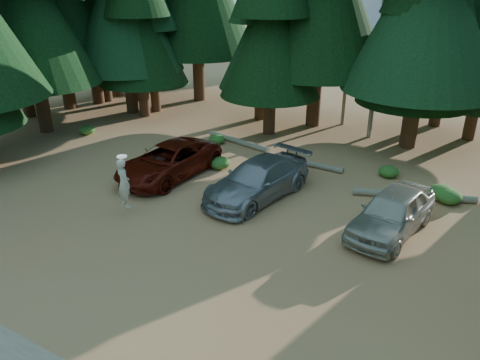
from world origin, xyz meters
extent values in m
plane|color=#B3744C|center=(0.00, 0.00, 0.00)|extent=(160.00, 160.00, 0.00)
cylinder|color=gray|center=(0.80, 14.50, 6.00)|extent=(0.24, 0.24, 12.00)
cylinder|color=gray|center=(-1.20, 16.00, 5.00)|extent=(0.20, 0.20, 10.00)
imported|color=#5F1108|center=(-5.25, 4.90, 0.71)|extent=(2.69, 5.28, 1.43)
imported|color=#999BA0|center=(-0.95, 5.00, 0.74)|extent=(2.98, 5.39, 1.48)
imported|color=#B2AF9E|center=(4.27, 4.90, 0.75)|extent=(2.47, 4.64, 1.50)
imported|color=beige|center=(-4.47, 1.36, 1.23)|extent=(0.79, 0.65, 1.86)
cylinder|color=white|center=(-4.47, 1.41, 2.25)|extent=(0.36, 0.36, 0.04)
cylinder|color=gray|center=(-4.73, 9.99, 0.14)|extent=(3.98, 1.11, 0.29)
cylinder|color=gray|center=(-0.30, 8.99, 0.13)|extent=(3.09, 0.32, 0.25)
cylinder|color=gray|center=(4.46, 7.95, 0.15)|extent=(4.49, 1.90, 0.30)
ellipsoid|color=#1B5B1B|center=(-3.82, 6.76, 0.26)|extent=(0.95, 0.95, 0.52)
ellipsoid|color=#1B5B1B|center=(-5.74, 9.51, 0.23)|extent=(0.83, 0.83, 0.46)
ellipsoid|color=#1B5B1B|center=(-1.85, 8.19, 0.27)|extent=(0.97, 0.97, 0.53)
ellipsoid|color=#1B5B1B|center=(3.04, 9.66, 0.24)|extent=(0.87, 0.87, 0.48)
ellipsoid|color=#1B5B1B|center=(5.40, 8.48, 0.29)|extent=(1.04, 1.04, 0.57)
ellipsoid|color=#1B5B1B|center=(5.68, 8.27, 0.27)|extent=(0.98, 0.98, 0.54)
ellipsoid|color=#1B5B1B|center=(-12.75, 7.21, 0.24)|extent=(0.88, 0.88, 0.49)
camera|label=1|loc=(6.83, -9.77, 8.23)|focal=35.00mm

